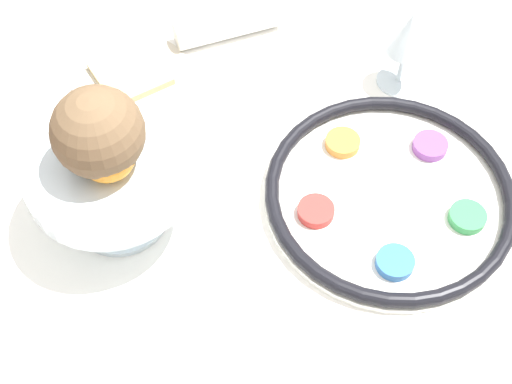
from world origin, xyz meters
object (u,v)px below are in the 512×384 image
Objects in this scene: seder_plate at (390,195)px; coconut at (98,132)px; napkin_roll at (227,25)px; wine_glass at (409,36)px; bread_plate at (131,77)px; orange_fruit at (106,154)px; fruit_stand at (111,177)px.

coconut is at bearing -12.65° from seder_plate.
coconut reaches higher than napkin_roll.
wine_glass is 0.31m from napkin_roll.
napkin_roll is at bearing -161.28° from bread_plate.
orange_fruit is 0.42m from napkin_roll.
fruit_stand reaches higher than napkin_roll.
napkin_roll is (-0.17, -0.06, 0.02)m from bread_plate.
fruit_stand is (0.47, 0.14, -0.01)m from wine_glass.
orange_fruit is 0.31m from bread_plate.
fruit_stand is at bearing 77.17° from bread_plate.
seder_plate is at bearing 133.56° from bread_plate.
fruit_stand reaches higher than bread_plate.
fruit_stand is 3.01× the size of orange_fruit.
seder_plate is 0.41m from napkin_roll.
wine_glass is 0.49m from orange_fruit.
fruit_stand is at bearing -11.55° from seder_plate.
seder_plate is 1.61× the size of fruit_stand.
wine_glass is 0.74× the size of bread_plate.
wine_glass reaches higher than seder_plate.
wine_glass is 0.49m from coconut.
coconut is (0.00, -0.02, 0.02)m from orange_fruit.
fruit_stand is at bearing 53.45° from napkin_roll.
bread_plate is (-0.05, -0.26, -0.15)m from orange_fruit.
bread_plate is (0.41, -0.12, -0.09)m from wine_glass.
orange_fruit is at bearing 17.33° from wine_glass.
orange_fruit is 0.63× the size of coconut.
coconut reaches higher than orange_fruit.
seder_plate is 0.41m from coconut.
orange_fruit is 0.03m from coconut.
coconut is at bearing 52.71° from napkin_roll.
seder_plate is at bearing 169.91° from orange_fruit.
orange_fruit is at bearing 107.58° from fruit_stand.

